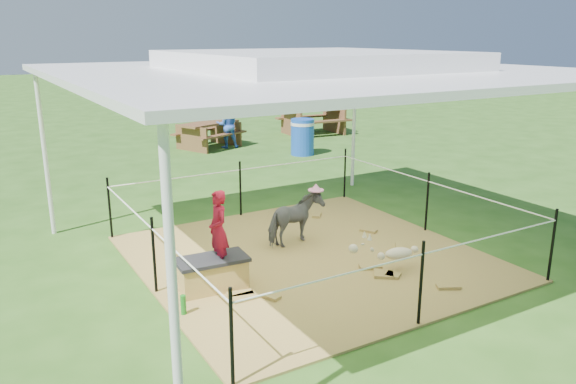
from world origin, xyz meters
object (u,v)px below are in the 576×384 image
green_bottle (183,305)px  trash_barrel (302,137)px  picnic_table_far (313,121)px  picnic_table_near (209,135)px  straw_bale (212,275)px  pony (295,219)px  distant_person (227,125)px  foal (399,251)px  woman (218,222)px

green_bottle → trash_barrel: trash_barrel is taller
picnic_table_far → picnic_table_near: bearing=-168.9°
straw_bale → picnic_table_near: picnic_table_near is taller
trash_barrel → picnic_table_far: trash_barrel is taller
pony → picnic_table_far: size_ratio=0.46×
picnic_table_far → distant_person: bearing=-163.2°
trash_barrel → picnic_table_far: bearing=52.2°
picnic_table_far → green_bottle: bearing=-125.0°
distant_person → foal: bearing=95.7°
trash_barrel → foal: bearing=-112.3°
pony → distant_person: bearing=-31.9°
pony → picnic_table_near: pony is taller
distant_person → pony: bearing=88.8°
woman → picnic_table_near: 9.41m
straw_bale → trash_barrel: 8.46m
woman → trash_barrel: (5.27, 6.53, -0.41)m
trash_barrel → pony: bearing=-122.7°
straw_bale → pony: bearing=25.8°
woman → picnic_table_near: bearing=162.4°
pony → green_bottle: bearing=104.6°
pony → trash_barrel: 6.78m
woman → distant_person: (3.93, 8.42, -0.24)m
trash_barrel → distant_person: 2.32m
picnic_table_near → distant_person: size_ratio=1.33×
foal → green_bottle: bearing=-171.4°
straw_bale → pony: 1.90m
foal → woman: bearing=176.4°
trash_barrel → picnic_table_near: trash_barrel is taller
foal → distant_person: size_ratio=0.75×
distant_person → straw_bale: bearing=80.3°
woman → picnic_table_far: woman is taller
picnic_table_near → distant_person: bearing=-57.0°
trash_barrel → picnic_table_near: (-1.77, 2.19, -0.12)m
trash_barrel → distant_person: distant_person is taller
distant_person → picnic_table_near: bearing=-18.7°
picnic_table_near → straw_bale: bearing=-134.8°
foal → trash_barrel: trash_barrel is taller
picnic_table_near → picnic_table_far: 3.82m
picnic_table_far → straw_bale: bearing=-124.3°
straw_bale → trash_barrel: (5.37, 6.53, 0.27)m
woman → green_bottle: 1.09m
woman → distant_person: woman is taller
picnic_table_near → picnic_table_far: bearing=-16.0°
green_bottle → straw_bale: bearing=39.3°
green_bottle → foal: bearing=-5.5°
green_bottle → pony: (2.25, 1.27, 0.28)m
straw_bale → picnic_table_near: bearing=67.6°
woman → green_bottle: woman is taller
straw_bale → foal: (2.40, -0.73, 0.09)m
picnic_table_far → foal: bearing=-112.2°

